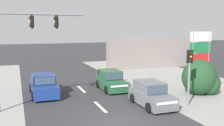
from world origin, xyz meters
The scene contains 11 objects.
ground_plane centered at (0.00, 0.00, 0.00)m, with size 140.00×140.00×0.00m, color #303033.
lane_dash_mid centered at (0.00, 3.00, 0.00)m, with size 0.20×2.40×0.01m, color silver.
lane_dash_far centered at (0.00, 8.00, 0.00)m, with size 0.20×2.40×0.01m, color silver.
traffic_signal_mast centered at (-4.60, 4.15, 4.15)m, with size 5.28×0.60×6.00m.
pedestal_signal_right_kerb centered at (5.28, 1.29, 2.42)m, with size 0.44×0.30×3.56m.
shopping_plaza_sign centered at (10.07, 6.27, 2.98)m, with size 2.10×0.16×4.60m.
roadside_bush centered at (7.86, 3.30, 1.23)m, with size 2.74×2.35×2.61m.
shopfront_wall_far centered at (11.00, 16.00, 1.80)m, with size 12.00×1.00×3.60m, color gray.
hatchback_kerbside_parked centered at (2.21, 7.11, 0.70)m, with size 1.80×3.65×1.53m.
sedan_oncoming_near centered at (-3.00, 7.13, 0.70)m, with size 1.91×4.25×1.56m.
hatchback_oncoming_mid centered at (3.11, 2.15, 0.70)m, with size 1.79×3.65×1.53m.
Camera 1 is at (-4.76, -12.12, 4.93)m, focal length 42.00 mm.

